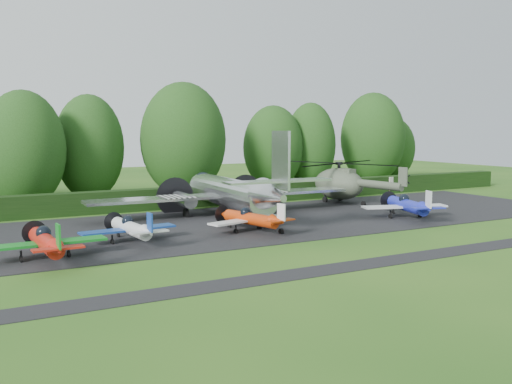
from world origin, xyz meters
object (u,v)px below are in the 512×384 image
light_plane_orange (250,218)px  helicopter (339,181)px  light_plane_red (46,242)px  light_plane_blue (407,205)px  sign_board (397,182)px  light_plane_white (131,228)px  transport_plane (231,192)px

light_plane_orange → helicopter: 19.11m
light_plane_red → light_plane_blue: size_ratio=0.97×
light_plane_red → sign_board: size_ratio=2.14×
light_plane_orange → sign_board: 31.28m
light_plane_red → light_plane_white: bearing=27.0°
light_plane_orange → light_plane_blue: bearing=11.3°
light_plane_white → light_plane_blue: bearing=2.4°
light_plane_red → light_plane_white: 6.42m
light_plane_red → light_plane_orange: light_plane_red is taller
sign_board → helicopter: bearing=-145.1°
light_plane_white → sign_board: light_plane_white is taller
light_plane_red → helicopter: bearing=24.8°
transport_plane → light_plane_blue: size_ratio=3.12×
light_plane_red → light_plane_blue: bearing=5.2°
light_plane_blue → transport_plane: bearing=130.7°
light_plane_red → helicopter: (30.80, 12.80, 1.12)m
light_plane_white → light_plane_blue: 23.70m
transport_plane → helicopter: bearing=11.0°
transport_plane → light_plane_orange: bearing=-107.4°
transport_plane → light_plane_blue: (12.76, -7.99, -0.99)m
light_plane_white → sign_board: 39.35m
helicopter → sign_board: 12.46m
helicopter → light_plane_red: bearing=-150.0°
transport_plane → light_plane_orange: transport_plane is taller
light_plane_white → light_plane_blue: (23.67, -1.15, 0.14)m
helicopter → light_plane_white: bearing=-150.5°
light_plane_orange → sign_board: light_plane_orange is taller
light_plane_orange → sign_board: bearing=42.3°
light_plane_orange → helicopter: helicopter is taller
transport_plane → helicopter: size_ratio=1.59×
light_plane_red → helicopter: 33.37m
light_plane_red → sign_board: (42.53, 16.91, 0.19)m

